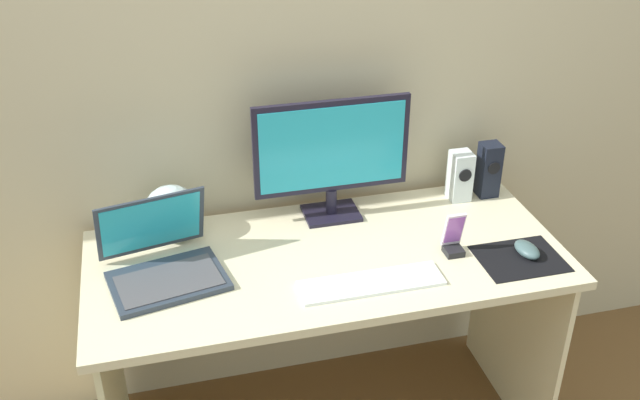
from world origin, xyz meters
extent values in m
cube|color=#BDAF8E|center=(0.00, 0.37, 1.25)|extent=(6.00, 0.04, 2.50)
cube|color=beige|center=(0.00, 0.00, 0.73)|extent=(1.44, 0.64, 0.03)
cube|color=beige|center=(-0.68, 0.00, 0.36)|extent=(0.02, 0.60, 0.72)
cube|color=beige|center=(0.68, 0.00, 0.36)|extent=(0.02, 0.60, 0.72)
cube|color=black|center=(0.07, 0.23, 0.75)|extent=(0.18, 0.14, 0.01)
cylinder|color=black|center=(0.07, 0.23, 0.80)|extent=(0.04, 0.04, 0.08)
cube|color=black|center=(0.07, 0.23, 1.00)|extent=(0.50, 0.02, 0.31)
cube|color=#26A5BF|center=(0.07, 0.22, 1.00)|extent=(0.47, 0.00, 0.27)
cube|color=black|center=(0.63, 0.23, 0.84)|extent=(0.07, 0.07, 0.19)
cylinder|color=black|center=(0.63, 0.19, 0.86)|extent=(0.04, 0.00, 0.04)
cube|color=silver|center=(0.53, 0.23, 0.83)|extent=(0.07, 0.07, 0.17)
cylinder|color=black|center=(0.53, 0.19, 0.85)|extent=(0.04, 0.00, 0.04)
cube|color=#2C3542|center=(-0.47, -0.03, 0.75)|extent=(0.36, 0.28, 0.02)
cube|color=#47474C|center=(-0.47, -0.04, 0.76)|extent=(0.31, 0.22, 0.00)
cube|color=#2C3542|center=(-0.50, 0.11, 0.86)|extent=(0.33, 0.13, 0.21)
cube|color=#26A5BF|center=(-0.50, 0.11, 0.87)|extent=(0.30, 0.12, 0.18)
sphere|color=silver|center=(-0.44, 0.23, 0.83)|extent=(0.17, 0.17, 0.17)
cube|color=white|center=(0.08, -0.17, 0.75)|extent=(0.41, 0.11, 0.01)
cube|color=black|center=(0.56, -0.16, 0.75)|extent=(0.25, 0.20, 0.00)
ellipsoid|color=#3F595B|center=(0.58, -0.15, 0.77)|extent=(0.07, 0.11, 0.04)
cube|color=black|center=(0.37, -0.09, 0.76)|extent=(0.06, 0.05, 0.02)
cube|color=white|center=(0.37, -0.07, 0.82)|extent=(0.06, 0.04, 0.12)
cube|color=#A559BF|center=(0.37, -0.08, 0.83)|extent=(0.05, 0.02, 0.10)
camera|label=1|loc=(-0.47, -1.77, 1.98)|focal=40.98mm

